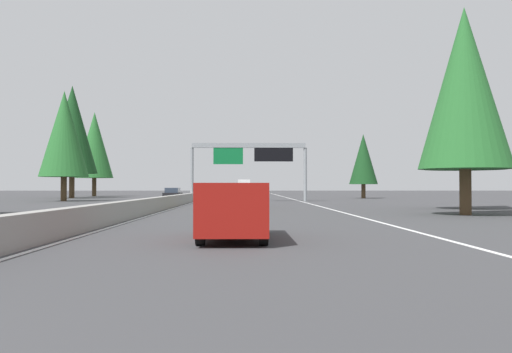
{
  "coord_description": "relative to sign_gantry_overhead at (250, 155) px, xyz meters",
  "views": [
    {
      "loc": [
        -4.31,
        -5.55,
        1.59
      ],
      "look_at": [
        60.15,
        -6.75,
        2.8
      ],
      "focal_mm": 38.37,
      "sensor_mm": 36.0,
      "label": 1
    }
  ],
  "objects": [
    {
      "name": "conifer_right_mid",
      "position": [
        15.54,
        -15.69,
        0.33
      ],
      "size": [
        3.89,
        3.89,
        8.85
      ],
      "color": "#4C3823",
      "rests_on": "ground"
    },
    {
      "name": "conifer_right_foreground",
      "position": [
        -28.82,
        -11.85,
        2.11
      ],
      "size": [
        5.18,
        5.18,
        11.77
      ],
      "color": "#4C3823",
      "rests_on": "ground"
    },
    {
      "name": "pickup_far_right",
      "position": [
        -17.91,
        0.87,
        -4.13
      ],
      "size": [
        5.6,
        2.0,
        1.86
      ],
      "color": "#AD931E",
      "rests_on": "ground"
    },
    {
      "name": "conifer_left_far",
      "position": [
        31.03,
        25.43,
        3.41
      ],
      "size": [
        6.11,
        6.11,
        13.89
      ],
      "color": "#4C3823",
      "rests_on": "ground"
    },
    {
      "name": "median_barrier",
      "position": [
        25.04,
        6.34,
        -4.59
      ],
      "size": [
        180.0,
        0.56,
        0.9
      ],
      "primitive_type": "cube",
      "color": "gray",
      "rests_on": "ground"
    },
    {
      "name": "sedan_far_center",
      "position": [
        13.18,
        4.41,
        -4.36
      ],
      "size": [
        4.4,
        1.8,
        1.47
      ],
      "color": "silver",
      "rests_on": "ground"
    },
    {
      "name": "sign_gantry_overhead",
      "position": [
        0.0,
        0.0,
        0.0
      ],
      "size": [
        0.5,
        12.68,
        6.33
      ],
      "color": "gray",
      "rests_on": "ground"
    },
    {
      "name": "bus_distant_a",
      "position": [
        59.67,
        0.86,
        -3.32
      ],
      "size": [
        11.5,
        2.55,
        3.1
      ],
      "color": "white",
      "rests_on": "ground"
    },
    {
      "name": "conifer_right_near",
      "position": [
        -20.56,
        -15.17,
        2.73
      ],
      "size": [
        5.62,
        5.62,
        12.78
      ],
      "color": "#4C3823",
      "rests_on": "ground"
    },
    {
      "name": "shoulder_stripe_median",
      "position": [
        15.04,
        5.79,
        -5.04
      ],
      "size": [
        160.0,
        0.16,
        0.01
      ],
      "primitive_type": "cube",
      "color": "silver",
      "rests_on": "ground"
    },
    {
      "name": "oncoming_near",
      "position": [
        4.33,
        8.96,
        -4.36
      ],
      "size": [
        4.4,
        1.8,
        1.47
      ],
      "rotation": [
        0.0,
        0.0,
        3.14
      ],
      "color": "black",
      "rests_on": "ground"
    },
    {
      "name": "conifer_left_near",
      "position": [
        1.45,
        20.6,
        2.39
      ],
      "size": [
        5.38,
        5.38,
        12.22
      ],
      "color": "#4C3823",
      "rests_on": "ground"
    },
    {
      "name": "shoulder_stripe_right",
      "position": [
        15.04,
        -5.48,
        -5.04
      ],
      "size": [
        160.0,
        0.16,
        0.01
      ],
      "primitive_type": "cube",
      "color": "silver",
      "rests_on": "ground"
    },
    {
      "name": "minivan_distant_b",
      "position": [
        -42.79,
        0.86,
        -4.09
      ],
      "size": [
        5.0,
        1.95,
        1.69
      ],
      "color": "maroon",
      "rests_on": "ground"
    },
    {
      "name": "ground_plane",
      "position": [
        5.04,
        6.04,
        -5.04
      ],
      "size": [
        320.0,
        320.0,
        0.0
      ],
      "primitive_type": "plane",
      "color": "#38383A"
    },
    {
      "name": "conifer_left_mid",
      "position": [
        17.47,
        24.8,
        4.56
      ],
      "size": [
        6.94,
        6.94,
        15.78
      ],
      "color": "#4C3823",
      "rests_on": "ground"
    }
  ]
}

